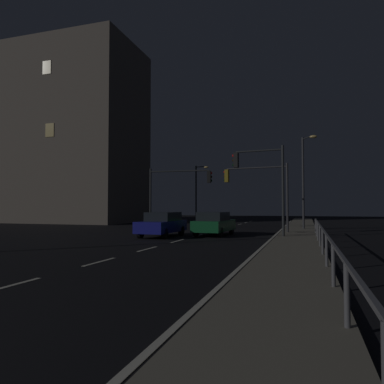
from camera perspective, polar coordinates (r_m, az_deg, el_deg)
ground_plane at (r=20.93m, az=-1.81°, el=-7.60°), size 112.00×112.00×0.00m
sidewalk_right at (r=19.75m, az=16.08°, el=-7.62°), size 2.50×77.00×0.14m
lane_markings_center at (r=24.24m, az=0.96°, el=-6.85°), size 0.14×50.00×0.01m
lane_edge_line at (r=24.81m, az=12.91°, el=-6.69°), size 0.14×53.00×0.01m
car at (r=24.20m, az=3.52°, el=-4.92°), size 2.04×4.49×1.57m
car_oncoming at (r=23.26m, az=-4.71°, el=-5.03°), size 1.91×4.44×1.57m
traffic_light_mid_left at (r=26.74m, az=10.18°, el=1.36°), size 4.75×0.73×4.86m
traffic_light_far_left at (r=29.47m, az=-2.23°, el=1.04°), size 5.28×0.58×5.07m
traffic_light_far_right at (r=22.90m, az=10.79°, el=2.89°), size 3.25×0.54×5.52m
street_lamp_far_end at (r=30.54m, az=17.35°, el=2.81°), size 1.17×1.74×7.42m
street_lamp_mid_block at (r=43.19m, az=0.95°, el=0.59°), size 1.71×0.60×6.80m
barrier_fence at (r=13.13m, az=20.10°, el=-6.80°), size 0.09×25.94×0.98m
building_distant at (r=49.95m, az=-21.02°, el=8.07°), size 22.31×10.71×21.56m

